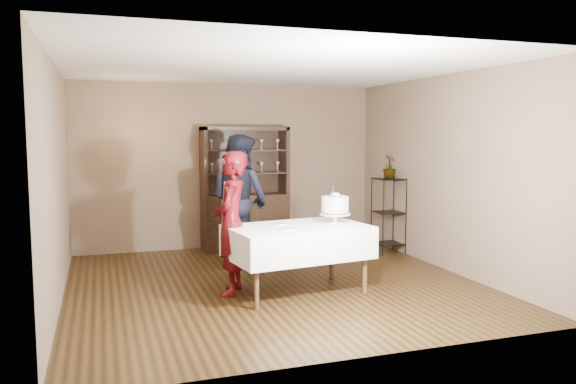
# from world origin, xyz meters

# --- Properties ---
(floor) EXTENTS (5.00, 5.00, 0.00)m
(floor) POSITION_xyz_m (0.00, 0.00, 0.00)
(floor) COLOR black
(floor) RESTS_ON ground
(ceiling) EXTENTS (5.00, 5.00, 0.00)m
(ceiling) POSITION_xyz_m (0.00, 0.00, 2.70)
(ceiling) COLOR white
(ceiling) RESTS_ON back_wall
(back_wall) EXTENTS (5.00, 0.02, 2.70)m
(back_wall) POSITION_xyz_m (0.00, 2.50, 1.35)
(back_wall) COLOR brown
(back_wall) RESTS_ON floor
(wall_left) EXTENTS (0.02, 5.00, 2.70)m
(wall_left) POSITION_xyz_m (-2.50, 0.00, 1.35)
(wall_left) COLOR brown
(wall_left) RESTS_ON floor
(wall_right) EXTENTS (0.02, 5.00, 2.70)m
(wall_right) POSITION_xyz_m (2.50, 0.00, 1.35)
(wall_right) COLOR brown
(wall_right) RESTS_ON floor
(china_hutch) EXTENTS (1.40, 0.48, 2.00)m
(china_hutch) POSITION_xyz_m (0.20, 2.25, 0.66)
(china_hutch) COLOR black
(china_hutch) RESTS_ON floor
(plant_etagere) EXTENTS (0.42, 0.42, 1.20)m
(plant_etagere) POSITION_xyz_m (2.28, 1.20, 0.65)
(plant_etagere) COLOR black
(plant_etagere) RESTS_ON floor
(cake_table) EXTENTS (1.73, 1.20, 0.81)m
(cake_table) POSITION_xyz_m (0.15, -0.48, 0.62)
(cake_table) COLOR white
(cake_table) RESTS_ON floor
(woman) EXTENTS (0.61, 0.73, 1.69)m
(woman) POSITION_xyz_m (-0.60, -0.25, 0.85)
(woman) COLOR #380505
(woman) RESTS_ON floor
(man) EXTENTS (1.09, 1.16, 1.89)m
(man) POSITION_xyz_m (-0.16, 1.11, 0.94)
(man) COLOR black
(man) RESTS_ON floor
(cake) EXTENTS (0.40, 0.40, 0.51)m
(cake) POSITION_xyz_m (0.66, -0.43, 1.01)
(cake) COLOR white
(cake) RESTS_ON cake_table
(plate_near) EXTENTS (0.26, 0.26, 0.01)m
(plate_near) POSITION_xyz_m (-0.05, -0.70, 0.82)
(plate_near) COLOR white
(plate_near) RESTS_ON cake_table
(plate_far) EXTENTS (0.24, 0.24, 0.01)m
(plate_far) POSITION_xyz_m (-0.04, -0.34, 0.82)
(plate_far) COLOR white
(plate_far) RESTS_ON cake_table
(potted_plant) EXTENTS (0.30, 0.30, 0.37)m
(potted_plant) POSITION_xyz_m (2.27, 1.18, 1.37)
(potted_plant) COLOR #476A32
(potted_plant) RESTS_ON plant_etagere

